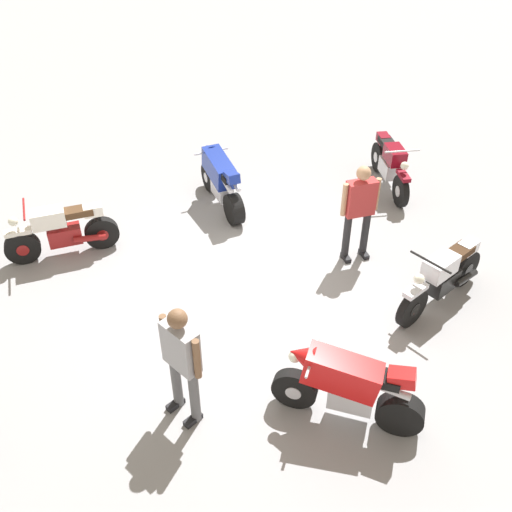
% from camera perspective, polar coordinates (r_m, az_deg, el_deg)
% --- Properties ---
extents(ground_plane, '(40.00, 40.00, 0.00)m').
position_cam_1_polar(ground_plane, '(9.61, -0.58, -2.72)').
color(ground_plane, gray).
extents(motorcycle_cream_vintage, '(1.94, 0.74, 1.07)m').
position_cam_1_polar(motorcycle_cream_vintage, '(10.51, -18.76, 2.33)').
color(motorcycle_cream_vintage, black).
rests_on(motorcycle_cream_vintage, ground).
extents(motorcycle_blue_sportbike, '(0.88, 1.92, 1.14)m').
position_cam_1_polar(motorcycle_blue_sportbike, '(11.30, -3.54, 7.65)').
color(motorcycle_blue_sportbike, black).
rests_on(motorcycle_blue_sportbike, ground).
extents(motorcycle_silver_cruiser, '(1.78, 1.29, 1.09)m').
position_cam_1_polar(motorcycle_silver_cruiser, '(9.37, 18.08, -2.01)').
color(motorcycle_silver_cruiser, black).
rests_on(motorcycle_silver_cruiser, ground).
extents(motorcycle_red_sportbike, '(1.86, 1.02, 1.14)m').
position_cam_1_polar(motorcycle_red_sportbike, '(7.38, 9.09, -12.59)').
color(motorcycle_red_sportbike, black).
rests_on(motorcycle_red_sportbike, ground).
extents(motorcycle_maroon_cruiser, '(0.70, 2.09, 1.09)m').
position_cam_1_polar(motorcycle_maroon_cruiser, '(12.27, 13.22, 8.86)').
color(motorcycle_maroon_cruiser, black).
rests_on(motorcycle_maroon_cruiser, ground).
extents(person_in_red_shirt, '(0.68, 0.38, 1.78)m').
position_cam_1_polar(person_in_red_shirt, '(9.77, 10.25, 4.87)').
color(person_in_red_shirt, '#262628').
rests_on(person_in_red_shirt, ground).
extents(person_in_gray_shirt, '(0.54, 0.59, 1.78)m').
position_cam_1_polar(person_in_gray_shirt, '(7.06, -7.41, -9.92)').
color(person_in_gray_shirt, '#59595B').
rests_on(person_in_gray_shirt, ground).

